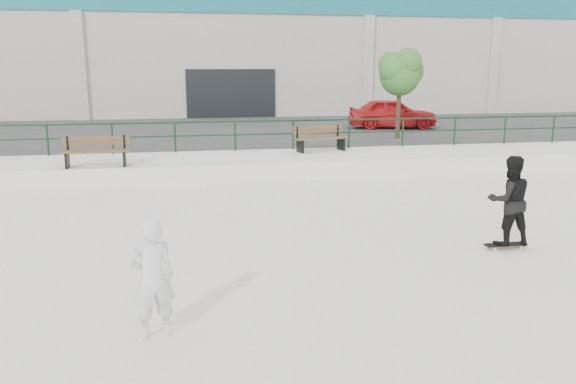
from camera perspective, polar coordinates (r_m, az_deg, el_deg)
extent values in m
plane|color=white|center=(9.18, 7.39, -8.43)|extent=(120.00, 120.00, 0.00)
cube|color=silver|center=(18.10, -1.80, 2.91)|extent=(30.00, 3.00, 0.50)
cube|color=#313131|center=(26.46, -4.63, 5.92)|extent=(60.00, 14.00, 0.50)
cylinder|color=#13361D|center=(19.22, -2.42, 7.22)|extent=(28.00, 0.06, 0.06)
cylinder|color=#13361D|center=(19.27, -2.41, 5.89)|extent=(28.00, 0.05, 0.05)
cylinder|color=#13361D|center=(19.56, -23.24, 4.84)|extent=(0.06, 0.06, 1.00)
cylinder|color=#13361D|center=(19.22, -17.40, 5.17)|extent=(0.06, 0.06, 1.00)
cylinder|color=#13361D|center=(19.08, -11.40, 5.44)|extent=(0.06, 0.06, 1.00)
cylinder|color=#13361D|center=(19.16, -5.39, 5.66)|extent=(0.06, 0.06, 1.00)
cylinder|color=#13361D|center=(19.44, 0.52, 5.81)|extent=(0.06, 0.06, 1.00)
cylinder|color=#13361D|center=(19.92, 6.21, 5.90)|extent=(0.06, 0.06, 1.00)
cylinder|color=#13361D|center=(20.58, 11.58, 5.93)|extent=(0.06, 0.06, 1.00)
cylinder|color=#13361D|center=(21.41, 16.58, 5.91)|extent=(0.06, 0.06, 1.00)
cylinder|color=#13361D|center=(22.38, 21.17, 5.86)|extent=(0.06, 0.06, 1.00)
cylinder|color=#13361D|center=(23.49, 25.35, 5.77)|extent=(0.06, 0.06, 1.00)
cube|color=#BBB6A8|center=(40.24, -6.87, 13.46)|extent=(44.00, 16.00, 8.00)
cube|color=#1A7583|center=(40.42, -6.99, 17.86)|extent=(44.20, 16.20, 1.80)
cube|color=black|center=(32.25, -5.79, 9.48)|extent=(5.00, 0.15, 3.20)
cube|color=#BBB6A8|center=(32.48, -20.34, 11.45)|extent=(0.60, 0.25, 6.20)
cube|color=#BBB6A8|center=(33.79, 8.11, 12.10)|extent=(0.60, 0.25, 6.20)
cube|color=#BBB6A8|center=(37.11, 20.15, 11.50)|extent=(0.60, 0.25, 6.20)
cube|color=brown|center=(16.71, -19.03, 3.85)|extent=(1.88, 0.18, 0.04)
cube|color=brown|center=(16.89, -18.96, 3.94)|extent=(1.88, 0.18, 0.04)
cube|color=brown|center=(17.08, -18.89, 4.03)|extent=(1.88, 0.18, 0.04)
cube|color=brown|center=(17.13, -18.90, 4.72)|extent=(1.87, 0.10, 0.10)
cube|color=brown|center=(17.12, -18.94, 5.21)|extent=(1.87, 0.10, 0.10)
cube|color=black|center=(17.04, -21.51, 3.03)|extent=(0.08, 0.52, 0.44)
cube|color=black|center=(17.24, -21.48, 4.57)|extent=(0.06, 0.05, 0.44)
cube|color=black|center=(16.85, -16.26, 3.31)|extent=(0.08, 0.52, 0.44)
cube|color=black|center=(17.06, -16.29, 4.86)|extent=(0.06, 0.05, 0.44)
cube|color=brown|center=(18.88, 3.62, 5.40)|extent=(1.82, 0.50, 0.04)
cube|color=brown|center=(19.04, 3.37, 5.47)|extent=(1.82, 0.50, 0.04)
cube|color=brown|center=(19.21, 3.13, 5.53)|extent=(1.82, 0.50, 0.04)
cube|color=brown|center=(19.26, 3.03, 6.13)|extent=(1.81, 0.42, 0.10)
cube|color=brown|center=(19.24, 3.04, 6.55)|extent=(1.81, 0.42, 0.10)
cube|color=black|center=(18.75, 1.25, 4.68)|extent=(0.17, 0.51, 0.43)
cube|color=black|center=(18.94, 0.93, 6.04)|extent=(0.07, 0.06, 0.43)
cube|color=black|center=(19.42, 5.41, 4.90)|extent=(0.17, 0.51, 0.43)
cube|color=black|center=(19.60, 5.07, 6.21)|extent=(0.07, 0.06, 0.43)
cylinder|color=#453122|center=(23.00, 11.15, 8.01)|extent=(0.18, 0.18, 2.11)
sphere|color=#316625|center=(22.94, 11.30, 11.52)|extent=(1.58, 1.58, 1.58)
sphere|color=#316625|center=(23.35, 12.10, 11.93)|extent=(1.23, 1.23, 1.23)
sphere|color=#316625|center=(22.65, 10.65, 12.20)|extent=(1.14, 1.14, 1.14)
sphere|color=#316625|center=(22.68, 12.11, 12.81)|extent=(1.06, 1.06, 1.06)
sphere|color=#316625|center=(23.17, 10.39, 12.65)|extent=(0.97, 0.97, 0.97)
imported|color=red|center=(26.83, 10.54, 7.87)|extent=(4.31, 2.41, 1.39)
cube|color=black|center=(11.13, 21.22, -4.97)|extent=(0.78, 0.21, 0.02)
cube|color=brown|center=(11.13, 21.21, -5.05)|extent=(0.78, 0.21, 0.01)
cube|color=#AAAAAF|center=(11.01, 20.05, -5.29)|extent=(0.06, 0.16, 0.03)
cube|color=#AAAAAF|center=(11.28, 22.33, -5.06)|extent=(0.06, 0.16, 0.03)
cylinder|color=beige|center=(10.93, 20.30, -5.52)|extent=(0.06, 0.03, 0.06)
cylinder|color=beige|center=(11.09, 19.79, -5.24)|extent=(0.06, 0.03, 0.06)
cylinder|color=beige|center=(11.21, 22.58, -5.28)|extent=(0.06, 0.03, 0.06)
cylinder|color=beige|center=(11.36, 22.06, -5.00)|extent=(0.06, 0.03, 0.06)
imported|color=black|center=(10.92, 21.56, -0.81)|extent=(0.85, 0.70, 1.64)
imported|color=silver|center=(7.09, -13.64, -8.54)|extent=(0.62, 0.48, 1.52)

